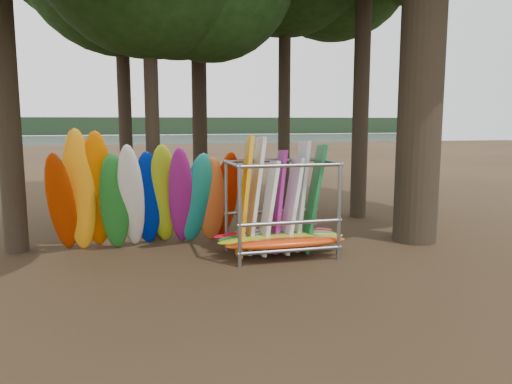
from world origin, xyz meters
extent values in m
plane|color=#47331E|center=(0.00, 0.00, 0.00)|extent=(120.00, 120.00, 0.00)
plane|color=gray|center=(0.00, 60.00, 0.00)|extent=(160.00, 160.00, 0.00)
cube|color=black|center=(0.00, 110.00, 2.00)|extent=(160.00, 4.00, 4.00)
cylinder|color=black|center=(-2.57, 6.57, 5.05)|extent=(0.44, 0.44, 10.11)
cylinder|color=black|center=(0.09, 7.39, 7.01)|extent=(0.55, 0.55, 14.01)
cylinder|color=black|center=(3.08, 6.56, 5.88)|extent=(0.44, 0.44, 11.76)
cylinder|color=black|center=(-1.88, 2.67, 4.58)|extent=(0.38, 0.38, 9.16)
cylinder|color=black|center=(5.02, 4.31, 6.84)|extent=(0.53, 0.53, 13.68)
ellipsoid|color=#B42E04|center=(-4.13, 1.53, 1.28)|extent=(0.75, 1.82, 2.71)
ellipsoid|color=#FF9C13|center=(-3.72, 1.70, 1.55)|extent=(0.80, 1.19, 3.19)
ellipsoid|color=#FF6E00|center=(-3.32, 1.83, 1.52)|extent=(0.85, 1.57, 3.15)
ellipsoid|color=#1E6E24|center=(-2.91, 1.59, 1.25)|extent=(0.80, 1.22, 2.61)
ellipsoid|color=white|center=(-2.50, 1.52, 1.36)|extent=(0.78, 1.86, 2.88)
ellipsoid|color=#001E99|center=(-2.10, 1.86, 1.27)|extent=(0.73, 1.27, 2.62)
ellipsoid|color=#A4C11A|center=(-1.69, 1.83, 1.35)|extent=(0.89, 1.72, 2.84)
ellipsoid|color=#921A7F|center=(-1.28, 1.53, 1.33)|extent=(0.85, 2.02, 2.82)
ellipsoid|color=teal|center=(-0.88, 1.60, 1.25)|extent=(0.96, 1.75, 2.63)
ellipsoid|color=orange|center=(-0.47, 1.73, 1.19)|extent=(0.91, 1.54, 2.51)
ellipsoid|color=red|center=(-0.07, 1.87, 1.24)|extent=(0.67, 1.75, 2.63)
ellipsoid|color=#EB410D|center=(0.98, -0.20, 0.42)|extent=(2.96, 0.55, 0.24)
ellipsoid|color=#A4AF17|center=(0.98, 0.18, 0.42)|extent=(3.20, 0.55, 0.24)
ellipsoid|color=#1B7B31|center=(0.98, 0.46, 0.42)|extent=(3.06, 0.55, 0.24)
ellipsoid|color=red|center=(0.98, 0.81, 0.42)|extent=(3.19, 0.55, 0.24)
cube|color=#FF9E0D|center=(0.11, 0.43, 1.45)|extent=(0.47, 0.78, 2.92)
cube|color=silver|center=(0.40, 0.61, 1.44)|extent=(0.53, 0.80, 2.89)
cube|color=white|center=(0.69, 0.39, 1.15)|extent=(0.50, 0.76, 2.32)
cube|color=#98197E|center=(0.98, 0.56, 1.27)|extent=(0.43, 0.76, 2.57)
cube|color=white|center=(1.27, 0.39, 1.19)|extent=(0.58, 0.80, 2.38)
cube|color=silver|center=(1.56, 0.63, 1.38)|extent=(0.48, 0.81, 2.78)
cube|color=#176B30|center=(1.85, 0.39, 1.34)|extent=(0.63, 0.75, 2.69)
camera|label=1|loc=(-2.62, -11.02, 3.26)|focal=35.00mm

